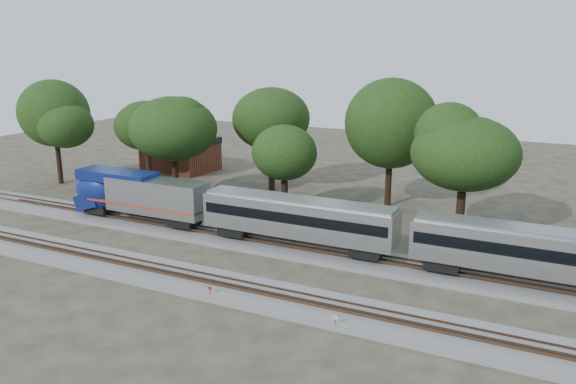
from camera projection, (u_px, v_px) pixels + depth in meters
name	position (u px, v px, depth m)	size (l,w,h in m)	color
ground	(234.00, 268.00, 47.59)	(160.00, 160.00, 0.00)	#383328
track_far	(267.00, 244.00, 52.76)	(160.00, 5.00, 0.73)	slate
track_near	(208.00, 283.00, 44.05)	(160.00, 5.00, 0.73)	slate
train	(536.00, 250.00, 42.34)	(94.66, 3.27, 4.82)	#B0B3B8
switch_stand_red	(210.00, 291.00, 41.71)	(0.32, 0.06, 1.00)	#512D19
switch_stand_white	(335.00, 321.00, 37.14)	(0.34, 0.06, 1.07)	#512D19
switch_lever	(290.00, 312.00, 39.47)	(0.50, 0.30, 0.30)	#512D19
brick_building	(180.00, 153.00, 84.32)	(11.23, 8.59, 4.99)	brown
tree_0	(54.00, 113.00, 74.20)	(9.72, 9.72, 13.70)	black
tree_1	(146.00, 126.00, 75.89)	(7.88, 7.88, 11.11)	black
tree_2	(173.00, 129.00, 65.74)	(8.97, 8.97, 12.64)	black
tree_3	(271.00, 119.00, 70.88)	(9.43, 9.43, 13.29)	black
tree_4	(284.00, 153.00, 61.18)	(7.07, 7.07, 9.96)	black
tree_5	(391.00, 124.00, 63.58)	(9.86, 9.86, 13.90)	black
tree_6	(465.00, 154.00, 53.33)	(8.48, 8.48, 11.96)	black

